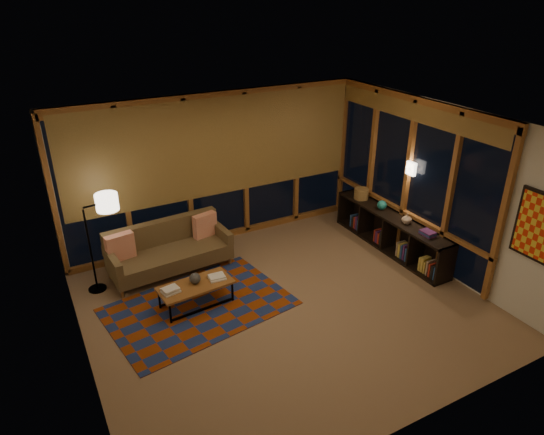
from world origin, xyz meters
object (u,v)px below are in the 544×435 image
sofa (170,250)px  coffee_table (196,295)px  bookshelf (390,232)px  floor_lamp (90,246)px

sofa → coffee_table: size_ratio=1.81×
bookshelf → coffee_table: bearing=179.8°
bookshelf → sofa: bearing=163.1°
floor_lamp → coffee_table: bearing=-51.2°
sofa → floor_lamp: (-1.19, 0.02, 0.37)m
floor_lamp → bookshelf: bearing=-21.8°
coffee_table → floor_lamp: floor_lamp is taller
coffee_table → floor_lamp: 1.76m
floor_lamp → bookshelf: floor_lamp is taller
coffee_table → bookshelf: (3.63, -0.02, 0.15)m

